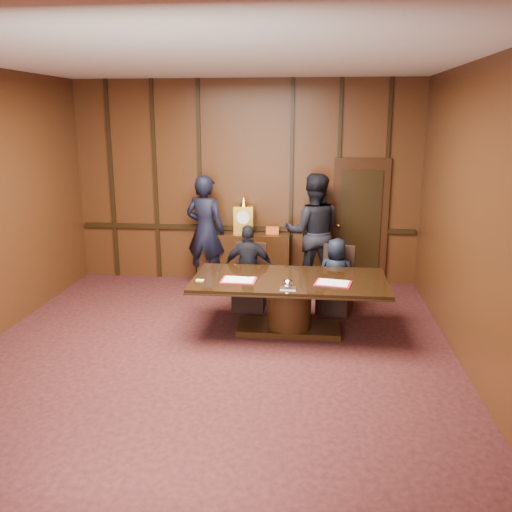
{
  "coord_description": "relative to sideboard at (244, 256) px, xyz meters",
  "views": [
    {
      "loc": [
        1.19,
        -5.89,
        2.88
      ],
      "look_at": [
        0.44,
        1.14,
        1.05
      ],
      "focal_mm": 38.0,
      "sensor_mm": 36.0,
      "label": 1
    }
  ],
  "objects": [
    {
      "name": "room",
      "position": [
        0.07,
        -3.12,
        1.24
      ],
      "size": [
        7.0,
        7.04,
        3.5
      ],
      "color": "black",
      "rests_on": "ground"
    },
    {
      "name": "folder_left",
      "position": [
        0.23,
        -2.33,
        0.28
      ],
      "size": [
        0.47,
        0.34,
        0.02
      ],
      "rotation": [
        0.0,
        0.0,
        -0.03
      ],
      "color": "#A90F23",
      "rests_on": "conference_table"
    },
    {
      "name": "inkstand",
      "position": [
        0.9,
        -2.61,
        0.33
      ],
      "size": [
        0.2,
        0.14,
        0.12
      ],
      "color": "white",
      "rests_on": "conference_table"
    },
    {
      "name": "folder_right",
      "position": [
        1.47,
        -2.34,
        0.28
      ],
      "size": [
        0.51,
        0.41,
        0.02
      ],
      "rotation": [
        0.0,
        0.0,
        -0.19
      ],
      "color": "#A90F23",
      "rests_on": "conference_table"
    },
    {
      "name": "conference_table",
      "position": [
        0.9,
        -2.16,
        0.02
      ],
      "size": [
        2.62,
        1.32,
        0.76
      ],
      "color": "black",
      "rests_on": "ground"
    },
    {
      "name": "witness_right",
      "position": [
        1.2,
        -0.22,
        0.5
      ],
      "size": [
        0.98,
        0.78,
        1.98
      ],
      "primitive_type": "imported",
      "rotation": [
        0.0,
        0.0,
        3.17
      ],
      "color": "black",
      "rests_on": "ground"
    },
    {
      "name": "notepad",
      "position": [
        -0.28,
        -2.4,
        0.28
      ],
      "size": [
        0.11,
        0.08,
        0.01
      ],
      "primitive_type": "cube",
      "rotation": [
        0.0,
        0.0,
        -0.09
      ],
      "color": "#D1D266",
      "rests_on": "conference_table"
    },
    {
      "name": "sideboard",
      "position": [
        0.0,
        0.0,
        0.0
      ],
      "size": [
        1.6,
        0.45,
        1.54
      ],
      "color": "black",
      "rests_on": "ground"
    },
    {
      "name": "witness_left",
      "position": [
        -0.65,
        -0.16,
        0.48
      ],
      "size": [
        0.79,
        0.62,
        1.93
      ],
      "primitive_type": "imported",
      "rotation": [
        0.0,
        0.0,
        2.89
      ],
      "color": "black",
      "rests_on": "ground"
    },
    {
      "name": "chair_left",
      "position": [
        0.25,
        -1.28,
        -0.19
      ],
      "size": [
        0.49,
        0.49,
        0.99
      ],
      "rotation": [
        0.0,
        0.0,
        -0.02
      ],
      "color": "black",
      "rests_on": "ground"
    },
    {
      "name": "signatory_right",
      "position": [
        1.55,
        -1.36,
        0.09
      ],
      "size": [
        0.61,
        0.45,
        1.15
      ],
      "primitive_type": "imported",
      "rotation": [
        0.0,
        0.0,
        2.97
      ],
      "color": "black",
      "rests_on": "ground"
    },
    {
      "name": "signatory_left",
      "position": [
        0.25,
        -1.36,
        0.17
      ],
      "size": [
        0.78,
        0.33,
        1.32
      ],
      "primitive_type": "imported",
      "rotation": [
        0.0,
        0.0,
        3.16
      ],
      "color": "black",
      "rests_on": "ground"
    },
    {
      "name": "chair_right",
      "position": [
        1.56,
        -1.28,
        -0.19
      ],
      "size": [
        0.59,
        0.59,
        0.99
      ],
      "rotation": [
        0.0,
        0.0,
        -0.26
      ],
      "color": "black",
      "rests_on": "ground"
    }
  ]
}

